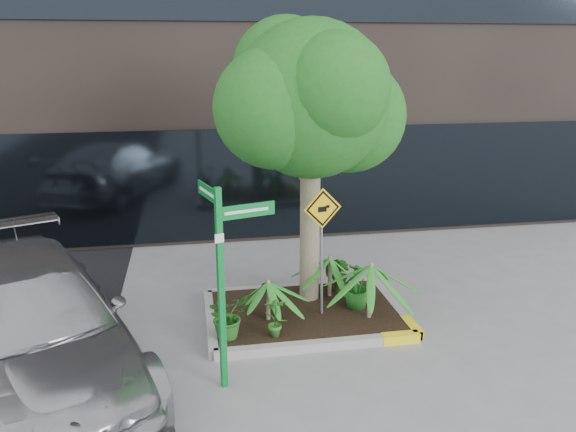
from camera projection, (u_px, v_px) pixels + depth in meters
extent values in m
plane|color=gray|center=(297.00, 327.00, 9.29)|extent=(80.00, 80.00, 0.00)
cube|color=#9E9E99|center=(293.00, 288.00, 10.62)|extent=(3.20, 0.15, 0.15)
cube|color=#9E9E99|center=(319.00, 346.00, 8.54)|extent=(3.20, 0.15, 0.15)
cube|color=#9E9E99|center=(210.00, 321.00, 9.31)|extent=(0.15, 2.20, 0.15)
cube|color=#9E9E99|center=(394.00, 306.00, 9.85)|extent=(0.15, 2.20, 0.15)
cube|color=yellow|center=(400.00, 338.00, 8.76)|extent=(0.60, 0.17, 0.15)
cube|color=black|center=(305.00, 311.00, 9.57)|extent=(3.05, 2.05, 0.06)
cylinder|color=gray|center=(310.00, 220.00, 9.64)|extent=(0.34, 0.34, 3.21)
cylinder|color=gray|center=(317.00, 152.00, 9.32)|extent=(0.61, 0.17, 1.04)
sphere|color=#1C5E1A|center=(311.00, 100.00, 9.06)|extent=(2.56, 2.56, 2.56)
sphere|color=#1C5E1A|center=(350.00, 116.00, 9.58)|extent=(1.92, 1.92, 1.92)
sphere|color=#1C5E1A|center=(274.00, 108.00, 8.78)|extent=(1.92, 1.92, 1.92)
sphere|color=#1C5E1A|center=(334.00, 88.00, 8.43)|extent=(1.71, 1.71, 1.71)
sphere|color=#1C5E1A|center=(286.00, 71.00, 9.39)|extent=(1.82, 1.82, 1.82)
cylinder|color=gray|center=(370.00, 290.00, 9.16)|extent=(0.07, 0.07, 0.98)
cylinder|color=gray|center=(268.00, 300.00, 9.13)|extent=(0.07, 0.07, 0.70)
cylinder|color=gray|center=(330.00, 276.00, 10.01)|extent=(0.07, 0.07, 0.77)
imported|color=#AAA9AE|center=(29.00, 325.00, 7.56)|extent=(4.37, 6.19, 1.66)
imported|color=#215E1B|center=(228.00, 315.00, 8.56)|extent=(0.88, 0.88, 0.72)
imported|color=#1D5D1C|center=(357.00, 285.00, 9.55)|extent=(0.58, 0.58, 0.80)
imported|color=#2D6D21|center=(276.00, 316.00, 8.58)|extent=(0.37, 0.37, 0.68)
imported|color=#245518|center=(341.00, 274.00, 10.21)|extent=(0.48, 0.48, 0.67)
cube|color=#0B7F2E|center=(221.00, 292.00, 7.26)|extent=(0.10, 0.10, 2.78)
cube|color=#0B7F2E|center=(247.00, 211.00, 7.12)|extent=(0.75, 0.24, 0.18)
cube|color=#0B7F2E|center=(208.00, 192.00, 7.23)|extent=(0.24, 0.75, 0.18)
cube|color=white|center=(247.00, 211.00, 7.11)|extent=(0.57, 0.17, 0.04)
cube|color=white|center=(207.00, 192.00, 7.23)|extent=(0.17, 0.57, 0.04)
cube|color=white|center=(219.00, 238.00, 7.01)|extent=(0.12, 0.04, 0.12)
cylinder|color=slate|center=(321.00, 257.00, 9.19)|extent=(0.08, 0.14, 1.99)
cube|color=yellow|center=(323.00, 208.00, 8.93)|extent=(0.65, 0.17, 0.67)
cube|color=black|center=(323.00, 209.00, 8.92)|extent=(0.58, 0.14, 0.59)
cube|color=yellow|center=(323.00, 209.00, 8.91)|extent=(0.49, 0.12, 0.50)
cube|color=black|center=(322.00, 209.00, 8.91)|extent=(0.15, 0.04, 0.09)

